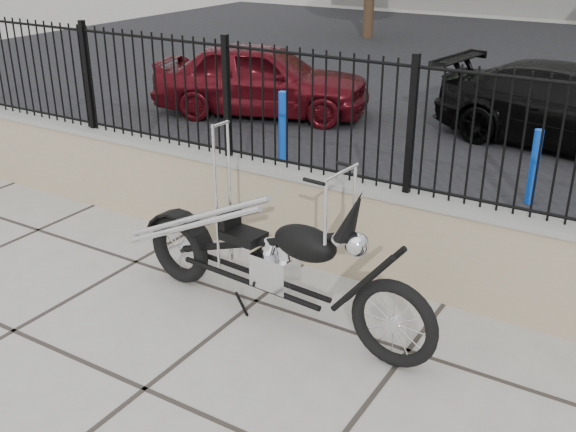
{
  "coord_description": "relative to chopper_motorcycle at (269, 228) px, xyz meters",
  "views": [
    {
      "loc": [
        3.07,
        -2.94,
        3.22
      ],
      "look_at": [
        0.25,
        1.65,
        0.86
      ],
      "focal_mm": 42.0,
      "sensor_mm": 36.0,
      "label": 1
    }
  ],
  "objects": [
    {
      "name": "chopper_motorcycle",
      "position": [
        0.0,
        0.0,
        0.0
      ],
      "size": [
        2.91,
        0.74,
        1.72
      ],
      "primitive_type": null,
      "rotation": [
        0.0,
        0.0,
        -0.08
      ],
      "color": "black",
      "rests_on": "ground_plane"
    },
    {
      "name": "ground_plane",
      "position": [
        -0.25,
        -1.35,
        -0.86
      ],
      "size": [
        90.0,
        90.0,
        0.0
      ],
      "primitive_type": "plane",
      "color": "#99968E",
      "rests_on": "ground"
    },
    {
      "name": "bollard_b",
      "position": [
        1.32,
        3.9,
        -0.39
      ],
      "size": [
        0.15,
        0.15,
        0.95
      ],
      "primitive_type": "cylinder",
      "rotation": [
        0.0,
        0.0,
        -0.34
      ],
      "color": "#0B36A9",
      "rests_on": "ground_plane"
    },
    {
      "name": "parking_lot",
      "position": [
        -0.25,
        11.15,
        -0.86
      ],
      "size": [
        30.0,
        30.0,
        0.0
      ],
      "primitive_type": "plane",
      "color": "black",
      "rests_on": "ground"
    },
    {
      "name": "car_red",
      "position": [
        -3.86,
        5.69,
        -0.21
      ],
      "size": [
        4.14,
        2.7,
        1.31
      ],
      "primitive_type": "imported",
      "rotation": [
        0.0,
        0.0,
        1.9
      ],
      "color": "#500B13",
      "rests_on": "parking_lot"
    },
    {
      "name": "iron_fence",
      "position": [
        -0.25,
        1.15,
        0.7
      ],
      "size": [
        14.0,
        0.08,
        1.2
      ],
      "primitive_type": "cube",
      "color": "black",
      "rests_on": "retaining_wall"
    },
    {
      "name": "retaining_wall",
      "position": [
        -0.25,
        1.15,
        -0.38
      ],
      "size": [
        14.0,
        0.36,
        0.96
      ],
      "primitive_type": "cube",
      "color": "gray",
      "rests_on": "ground_plane"
    },
    {
      "name": "bollard_a",
      "position": [
        -2.11,
        3.6,
        -0.34
      ],
      "size": [
        0.17,
        0.17,
        1.05
      ],
      "primitive_type": "cylinder",
      "rotation": [
        0.0,
        0.0,
        -0.43
      ],
      "color": "blue",
      "rests_on": "ground_plane"
    }
  ]
}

